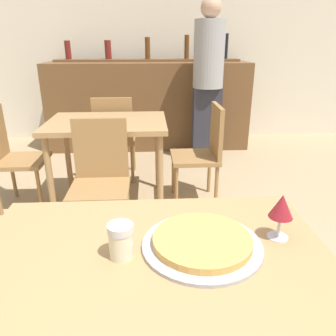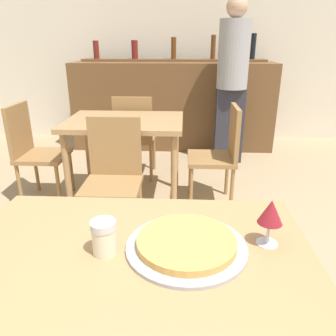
{
  "view_description": "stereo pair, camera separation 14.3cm",
  "coord_description": "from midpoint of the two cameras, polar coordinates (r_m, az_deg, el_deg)",
  "views": [
    {
      "loc": [
        0.0,
        -0.78,
        1.36
      ],
      "look_at": [
        0.08,
        0.55,
        0.84
      ],
      "focal_mm": 35.0,
      "sensor_mm": 36.0,
      "label": 1
    },
    {
      "loc": [
        0.15,
        -0.78,
        1.36
      ],
      "look_at": [
        0.08,
        0.55,
        0.84
      ],
      "focal_mm": 35.0,
      "sensor_mm": 36.0,
      "label": 2
    }
  ],
  "objects": [
    {
      "name": "wall_back",
      "position": [
        4.87,
        2.06,
        21.76
      ],
      "size": [
        8.0,
        0.05,
        2.8
      ],
      "color": "silver",
      "rests_on": "ground_plane"
    },
    {
      "name": "dining_table_near",
      "position": [
        1.05,
        -2.09,
        -20.19
      ],
      "size": [
        1.13,
        0.9,
        0.74
      ],
      "color": "#A87F51",
      "rests_on": "ground_plane"
    },
    {
      "name": "dining_table_far",
      "position": [
        2.79,
        -6.05,
        6.47
      ],
      "size": [
        0.97,
        0.72,
        0.75
      ],
      "color": "#A87F51",
      "rests_on": "ground_plane"
    },
    {
      "name": "bar_counter",
      "position": [
        4.44,
        1.81,
        10.81
      ],
      "size": [
        2.6,
        0.56,
        1.11
      ],
      "color": "brown",
      "rests_on": "ground_plane"
    },
    {
      "name": "bar_back_shelf",
      "position": [
        4.51,
        1.85,
        18.77
      ],
      "size": [
        2.39,
        0.24,
        0.34
      ],
      "color": "brown",
      "rests_on": "bar_counter"
    },
    {
      "name": "chair_far_side_front",
      "position": [
        2.35,
        -7.78,
        -0.66
      ],
      "size": [
        0.4,
        0.4,
        0.87
      ],
      "color": "olive",
      "rests_on": "ground_plane"
    },
    {
      "name": "chair_far_side_back",
      "position": [
        3.34,
        -4.61,
        6.14
      ],
      "size": [
        0.4,
        0.4,
        0.87
      ],
      "rotation": [
        0.0,
        0.0,
        3.14
      ],
      "color": "olive",
      "rests_on": "ground_plane"
    },
    {
      "name": "chair_far_side_left",
      "position": [
        3.07,
        -21.22,
        3.36
      ],
      "size": [
        0.4,
        0.4,
        0.87
      ],
      "rotation": [
        0.0,
        0.0,
        1.57
      ],
      "color": "olive",
      "rests_on": "ground_plane"
    },
    {
      "name": "chair_far_side_right",
      "position": [
        2.83,
        10.66,
        3.05
      ],
      "size": [
        0.4,
        0.4,
        0.87
      ],
      "rotation": [
        0.0,
        0.0,
        -1.57
      ],
      "color": "olive",
      "rests_on": "ground_plane"
    },
    {
      "name": "pizza_tray",
      "position": [
        1.08,
        7.15,
        -13.09
      ],
      "size": [
        0.39,
        0.39,
        0.04
      ],
      "color": "#A3A3A8",
      "rests_on": "dining_table_near"
    },
    {
      "name": "cheese_shaker",
      "position": [
        1.03,
        -7.14,
        -11.98
      ],
      "size": [
        0.08,
        0.08,
        0.11
      ],
      "color": "beige",
      "rests_on": "dining_table_near"
    },
    {
      "name": "person_standing",
      "position": [
        3.85,
        12.19,
        15.19
      ],
      "size": [
        0.34,
        0.34,
        1.8
      ],
      "color": "#2D2D38",
      "rests_on": "ground_plane"
    },
    {
      "name": "wine_glass",
      "position": [
        1.11,
        21.07,
        -7.44
      ],
      "size": [
        0.08,
        0.08,
        0.16
      ],
      "color": "silver",
      "rests_on": "dining_table_near"
    }
  ]
}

